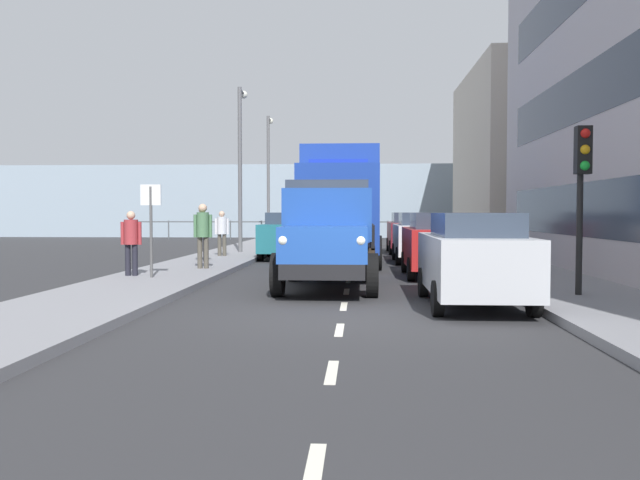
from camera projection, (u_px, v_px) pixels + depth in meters
ground_plane at (352, 263)px, 22.97m from camera, size 80.00×80.00×0.00m
sidewalk_left at (492, 262)px, 22.69m from camera, size 2.69×41.00×0.15m
sidewalk_right at (215, 261)px, 23.25m from camera, size 2.69×41.00×0.15m
road_centreline_markings at (351, 265)px, 22.12m from camera, size 0.12×36.77×0.01m
building_far_block at (551, 158)px, 35.89m from camera, size 8.62×12.24×9.18m
sea_horizon at (356, 201)px, 46.31m from camera, size 80.00×0.80×5.00m
seawall_railing at (356, 225)px, 42.78m from camera, size 28.08×0.08×1.20m
truck_vintage_blue at (328, 237)px, 15.12m from camera, size 2.17×5.64×2.43m
lorry_cargo_blue at (341, 202)px, 23.03m from camera, size 2.58×8.20×3.87m
car_silver_kerbside_near at (473, 258)px, 12.49m from camera, size 1.76×4.20×1.72m
car_red_kerbside_1 at (438, 244)px, 18.15m from camera, size 1.79×3.92×1.72m
car_white_kerbside_2 at (421, 237)px, 23.34m from camera, size 1.85×4.05×1.72m
car_maroon_kerbside_3 at (410, 232)px, 28.72m from camera, size 1.86×4.21×1.72m
car_teal_oppositeside_0 at (289, 235)px, 25.25m from camera, size 1.90×4.18×1.72m
car_navy_oppositeside_1 at (303, 230)px, 31.60m from camera, size 1.90×4.60×1.72m
car_grey_oppositeside_2 at (314, 227)px, 38.56m from camera, size 1.83×4.52×1.72m
pedestrian_by_lamp at (131, 238)px, 16.89m from camera, size 0.53×0.34×1.61m
pedestrian_in_dark_coat at (203, 230)px, 19.07m from camera, size 0.53×0.34×1.82m
pedestrian_with_bag at (202, 229)px, 21.79m from camera, size 0.53×0.34×1.78m
pedestrian_strolling at (222, 230)px, 24.60m from camera, size 0.53×0.34×1.62m
traffic_light_near at (582, 173)px, 12.83m from camera, size 0.28×0.41×3.20m
lamp_post_promenade at (241, 154)px, 27.09m from camera, size 0.32×1.14×6.54m
lamp_post_far at (269, 167)px, 36.92m from camera, size 0.32×1.14×6.79m
street_sign at (151, 214)px, 16.41m from camera, size 0.50×0.07×2.25m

